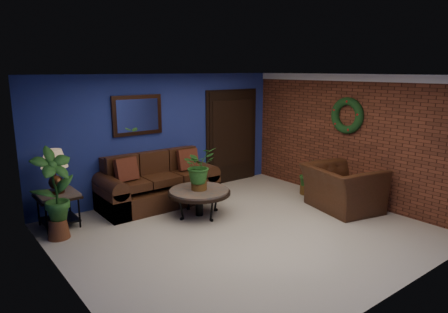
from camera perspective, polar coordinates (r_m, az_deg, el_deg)
floor at (r=6.63m, az=2.72°, el=-10.62°), size 5.50×5.50×0.00m
wall_back at (r=8.27m, az=-8.49°, el=2.93°), size 5.50×0.04×2.50m
wall_left at (r=4.97m, az=-22.10°, el=-4.16°), size 0.04×5.00×2.50m
wall_right_brick at (r=8.27m, az=17.49°, el=2.49°), size 0.04×5.00×2.50m
ceiling at (r=6.10m, az=2.96°, el=11.53°), size 5.50×5.00×0.02m
crown_molding at (r=8.14m, az=17.91°, el=10.67°), size 0.03×5.00×0.14m
wall_mirror at (r=7.90m, az=-12.27°, el=5.78°), size 1.02×0.06×0.77m
closet_door at (r=9.25m, az=1.13°, el=2.80°), size 1.44×0.06×2.18m
wreath at (r=8.19m, az=17.17°, el=5.60°), size 0.16×0.72×0.72m
sofa at (r=7.92m, az=-9.56°, el=-4.34°), size 2.26×0.98×1.02m
coffee_table at (r=7.18m, az=-3.57°, el=-5.18°), size 1.12×1.12×0.48m
end_table at (r=7.21m, az=-22.66°, el=-5.83°), size 0.65×0.65×0.59m
table_lamp at (r=7.06m, az=-23.06°, el=-1.25°), size 0.42×0.42×0.70m
side_chair at (r=8.15m, az=-6.27°, el=-1.93°), size 0.53×0.53×1.03m
armchair at (r=7.80m, az=16.50°, el=-4.33°), size 1.38×1.50×0.83m
coffee_plant at (r=7.05m, az=-3.63°, el=-1.46°), size 0.62×0.56×0.77m
floor_plant at (r=8.57m, az=11.72°, el=-2.93°), size 0.34×0.28×0.73m
tall_plant at (r=6.63m, az=-23.02°, el=-4.45°), size 0.71×0.55×1.45m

